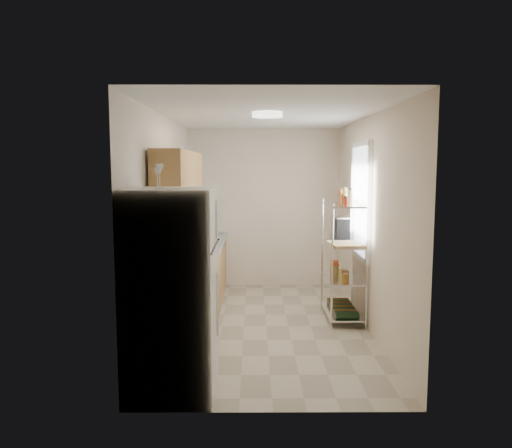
# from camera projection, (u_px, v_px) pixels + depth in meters

# --- Properties ---
(room) EXTENTS (2.52, 4.42, 2.62)m
(room) POSITION_uv_depth(u_px,v_px,m) (266.00, 223.00, 6.09)
(room) COLOR #B6AC93
(room) RESTS_ON ground
(counter_run) EXTENTS (0.63, 3.51, 0.90)m
(counter_run) POSITION_uv_depth(u_px,v_px,m) (196.00, 283.00, 6.61)
(counter_run) COLOR tan
(counter_run) RESTS_ON ground
(upper_cabinets) EXTENTS (0.33, 2.20, 0.72)m
(upper_cabinets) POSITION_uv_depth(u_px,v_px,m) (181.00, 181.00, 6.12)
(upper_cabinets) COLOR tan
(upper_cabinets) RESTS_ON room
(range_hood) EXTENTS (0.50, 0.60, 0.12)m
(range_hood) POSITION_uv_depth(u_px,v_px,m) (193.00, 209.00, 6.97)
(range_hood) COLOR #B7BABC
(range_hood) RESTS_ON room
(window) EXTENTS (0.06, 1.00, 1.46)m
(window) POSITION_uv_depth(u_px,v_px,m) (361.00, 201.00, 6.41)
(window) COLOR white
(window) RESTS_ON room
(bakers_rack) EXTENTS (0.45, 0.90, 1.73)m
(bakers_rack) POSITION_uv_depth(u_px,v_px,m) (344.00, 235.00, 6.41)
(bakers_rack) COLOR silver
(bakers_rack) RESTS_ON ground
(ceiling_dome) EXTENTS (0.34, 0.34, 0.05)m
(ceiling_dome) POSITION_uv_depth(u_px,v_px,m) (267.00, 115.00, 5.64)
(ceiling_dome) COLOR white
(ceiling_dome) RESTS_ON room
(refrigerator) EXTENTS (0.74, 0.74, 1.81)m
(refrigerator) POSITION_uv_depth(u_px,v_px,m) (172.00, 292.00, 4.33)
(refrigerator) COLOR silver
(refrigerator) RESTS_ON ground
(wine_glass_a) EXTENTS (0.06, 0.06, 0.18)m
(wine_glass_a) POSITION_uv_depth(u_px,v_px,m) (157.00, 178.00, 4.18)
(wine_glass_a) COLOR silver
(wine_glass_a) RESTS_ON refrigerator
(wine_glass_b) EXTENTS (0.07, 0.07, 0.21)m
(wine_glass_b) POSITION_uv_depth(u_px,v_px,m) (160.00, 176.00, 4.11)
(wine_glass_b) COLOR silver
(wine_glass_b) RESTS_ON refrigerator
(rice_cooker) EXTENTS (0.25, 0.25, 0.20)m
(rice_cooker) POSITION_uv_depth(u_px,v_px,m) (192.00, 240.00, 6.70)
(rice_cooker) COLOR silver
(rice_cooker) RESTS_ON counter_run
(frying_pan_large) EXTENTS (0.37, 0.37, 0.05)m
(frying_pan_large) POSITION_uv_depth(u_px,v_px,m) (196.00, 241.00, 7.16)
(frying_pan_large) COLOR black
(frying_pan_large) RESTS_ON counter_run
(frying_pan_small) EXTENTS (0.27, 0.27, 0.04)m
(frying_pan_small) POSITION_uv_depth(u_px,v_px,m) (203.00, 241.00, 7.19)
(frying_pan_small) COLOR black
(frying_pan_small) RESTS_ON counter_run
(cutting_board) EXTENTS (0.43, 0.52, 0.03)m
(cutting_board) POSITION_uv_depth(u_px,v_px,m) (346.00, 244.00, 6.17)
(cutting_board) COLOR tan
(cutting_board) RESTS_ON bakers_rack
(espresso_machine) EXTENTS (0.18, 0.27, 0.31)m
(espresso_machine) POSITION_uv_depth(u_px,v_px,m) (341.00, 228.00, 6.70)
(espresso_machine) COLOR black
(espresso_machine) RESTS_ON bakers_rack
(storage_bag) EXTENTS (0.12, 0.16, 0.16)m
(storage_bag) POSITION_uv_depth(u_px,v_px,m) (334.00, 267.00, 6.68)
(storage_bag) COLOR #A33814
(storage_bag) RESTS_ON bakers_rack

